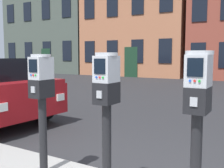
# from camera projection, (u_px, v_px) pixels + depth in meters

# --- Properties ---
(parking_meter_near_kerb) EXTENTS (0.22, 0.25, 1.35)m
(parking_meter_near_kerb) POSITION_uv_depth(u_px,v_px,m) (42.00, 92.00, 3.02)
(parking_meter_near_kerb) COLOR black
(parking_meter_near_kerb) RESTS_ON sidewalk_slab
(parking_meter_twin_adjacent) EXTENTS (0.22, 0.25, 1.36)m
(parking_meter_twin_adjacent) POSITION_uv_depth(u_px,v_px,m) (107.00, 97.00, 2.59)
(parking_meter_twin_adjacent) COLOR black
(parking_meter_twin_adjacent) RESTS_ON sidewalk_slab
(parking_meter_end_of_row) EXTENTS (0.22, 0.25, 1.37)m
(parking_meter_end_of_row) POSITION_uv_depth(u_px,v_px,m) (198.00, 105.00, 2.15)
(parking_meter_end_of_row) COLOR black
(parking_meter_end_of_row) RESTS_ON sidewalk_slab
(townhouse_grey_stucco) EXTENTS (8.83, 7.07, 10.32)m
(townhouse_grey_stucco) POSITION_uv_depth(u_px,v_px,m) (64.00, 17.00, 26.18)
(townhouse_grey_stucco) COLOR #4C564C
(townhouse_grey_stucco) RESTS_ON ground_plane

